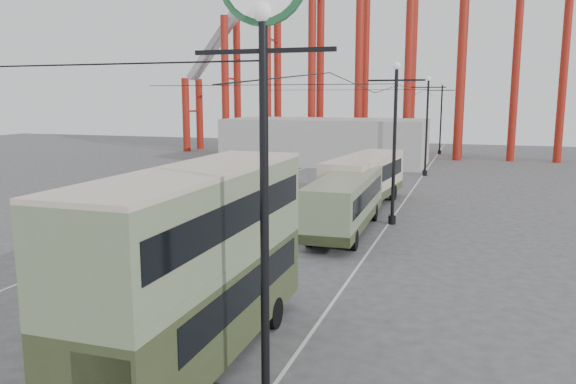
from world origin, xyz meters
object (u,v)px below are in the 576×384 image
(pedestrian, at_px, (250,273))
(lamp_post_near, at_px, (263,72))
(double_decker_bus, at_px, (199,257))
(single_decker_green, at_px, (346,201))
(single_decker_cream, at_px, (365,178))

(pedestrian, bearing_deg, lamp_post_near, 89.71)
(lamp_post_near, relative_size, pedestrian, 6.35)
(double_decker_bus, relative_size, pedestrian, 6.00)
(double_decker_bus, distance_m, single_decker_green, 16.60)
(single_decker_cream, relative_size, pedestrian, 6.66)
(double_decker_bus, distance_m, single_decker_cream, 24.13)
(pedestrian, bearing_deg, single_decker_cream, -117.65)
(lamp_post_near, height_order, single_decker_green, lamp_post_near)
(single_decker_cream, height_order, pedestrian, single_decker_cream)
(lamp_post_near, bearing_deg, pedestrian, 114.90)
(double_decker_bus, bearing_deg, single_decker_cream, 89.47)
(double_decker_bus, bearing_deg, pedestrian, 97.73)
(single_decker_cream, distance_m, pedestrian, 18.62)
(single_decker_green, height_order, single_decker_cream, single_decker_cream)
(pedestrian, bearing_deg, double_decker_bus, 73.08)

